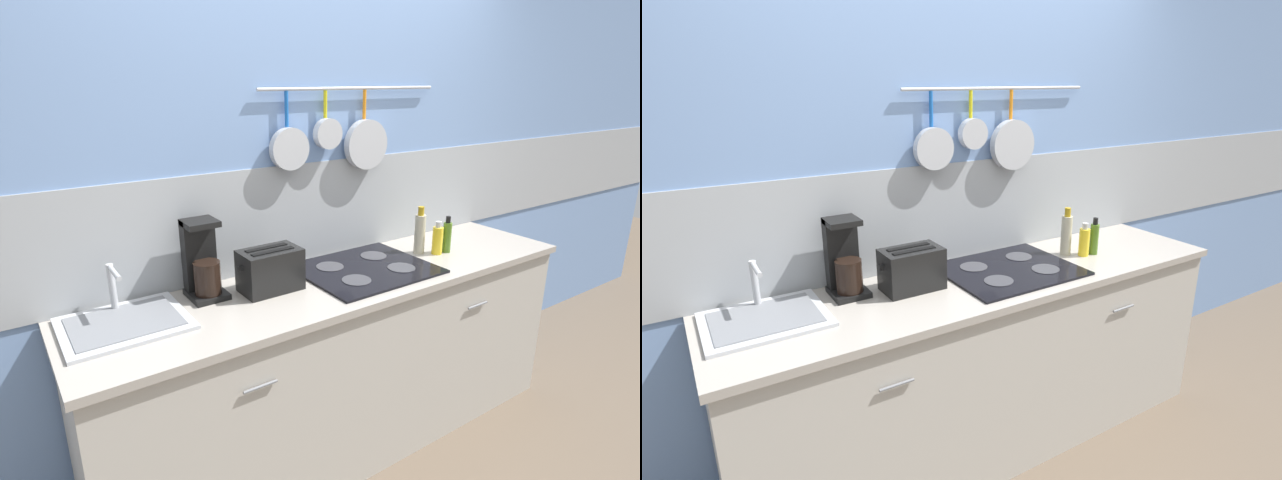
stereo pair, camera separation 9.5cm
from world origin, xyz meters
TOP-DOWN VIEW (x-y plane):
  - ground_plane at (0.00, 0.00)m, footprint 12.00×12.00m
  - wall_back at (0.00, 0.34)m, footprint 7.20×0.13m
  - cabinet_base at (0.00, -0.00)m, footprint 2.46×0.58m
  - countertop at (0.00, 0.00)m, footprint 2.50×0.60m
  - sink_basin at (-0.98, 0.10)m, footprint 0.46×0.38m
  - coffee_maker at (-0.62, 0.19)m, footprint 0.15×0.18m
  - toaster at (-0.36, 0.07)m, footprint 0.28×0.16m
  - cooktop at (0.14, 0.02)m, footprint 0.63×0.52m
  - bottle_hot_sauce at (0.54, 0.06)m, footprint 0.06×0.06m
  - bottle_cooking_wine at (0.60, -0.01)m, footprint 0.06×0.06m
  - bottle_olive_oil at (0.67, -0.02)m, footprint 0.05×0.05m

SIDE VIEW (x-z plane):
  - ground_plane at x=0.00m, z-range 0.00..0.00m
  - cabinet_base at x=0.00m, z-range 0.00..0.89m
  - countertop at x=0.00m, z-range 0.89..0.93m
  - cooktop at x=0.14m, z-range 0.93..0.94m
  - sink_basin at x=-0.98m, z-range 0.84..1.05m
  - bottle_cooking_wine at x=0.60m, z-range 0.92..1.10m
  - bottle_olive_oil at x=0.67m, z-range 0.92..1.12m
  - toaster at x=-0.36m, z-range 0.93..1.12m
  - bottle_hot_sauce at x=0.54m, z-range 0.91..1.17m
  - coffee_maker at x=-0.62m, z-range 0.90..1.24m
  - wall_back at x=0.00m, z-range -0.02..2.58m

